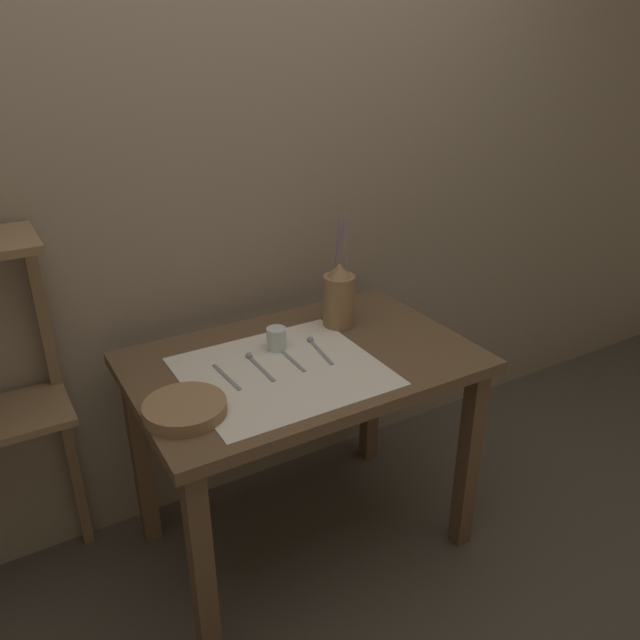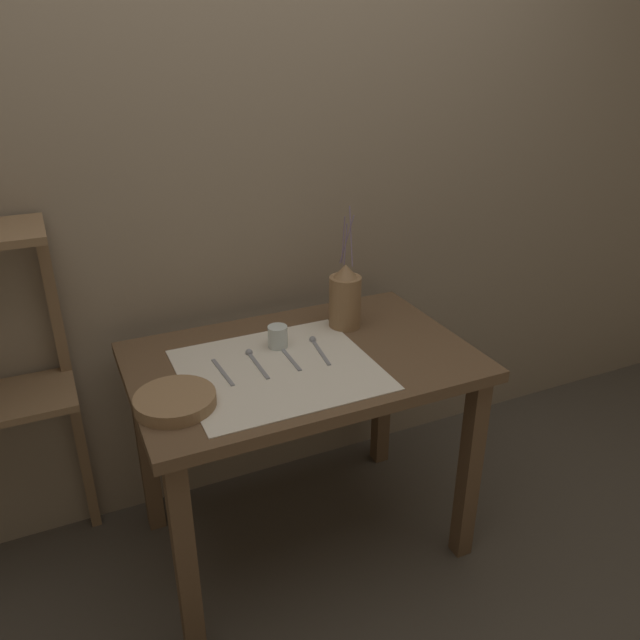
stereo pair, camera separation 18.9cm
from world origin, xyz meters
The scene contains 11 objects.
ground_plane centered at (0.00, 0.00, 0.00)m, with size 12.00×12.00×0.00m, color #473F35.
stone_wall_back centered at (0.00, 0.47, 1.20)m, with size 7.00×0.06×2.40m.
wooden_table centered at (0.00, 0.00, 0.67)m, with size 1.12×0.73×0.78m.
linen_cloth centered at (-0.10, -0.05, 0.78)m, with size 0.60×0.54×0.00m.
pitcher_with_flowers centered at (0.23, 0.15, 0.89)m, with size 0.11×0.11×0.44m.
wooden_bowl centered at (-0.45, -0.13, 0.80)m, with size 0.23×0.23×0.04m.
glass_tumbler_near centered at (-0.05, 0.09, 0.82)m, with size 0.07×0.07×0.08m.
fork_inner centered at (-0.27, 0.00, 0.79)m, with size 0.02×0.18×0.00m.
spoon_outer centered at (-0.15, 0.05, 0.79)m, with size 0.02×0.20×0.02m.
knife_center centered at (-0.04, 0.00, 0.79)m, with size 0.01×0.18×0.00m.
spoon_inner centered at (0.07, 0.05, 0.79)m, with size 0.04×0.19×0.02m.
Camera 1 is at (-0.87, -1.58, 1.76)m, focal length 35.00 mm.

